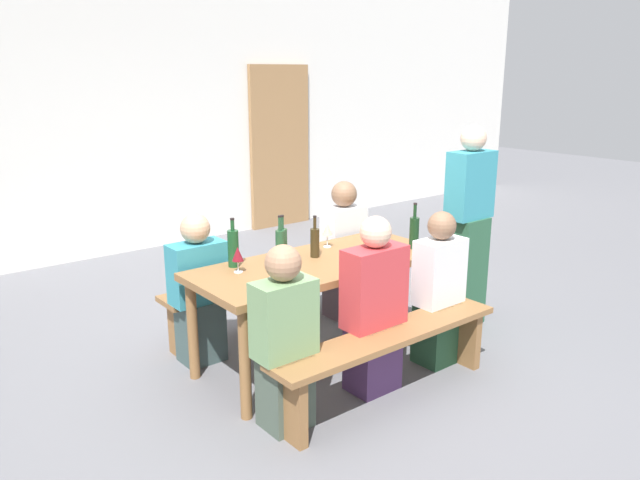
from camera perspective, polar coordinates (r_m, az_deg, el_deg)
ground_plane at (r=4.57m, az=0.00°, el=-10.95°), size 24.00×24.00×0.00m
back_wall at (r=7.32m, az=-18.57°, el=11.23°), size 14.00×0.20×3.20m
wooden_door at (r=8.25m, az=-3.71°, el=8.51°), size 0.90×0.06×2.10m
tasting_table at (r=4.32m, az=0.00°, el=-3.02°), size 1.82×0.77×0.75m
bench_near at (r=3.96m, az=6.33°, el=-9.79°), size 1.72×0.30×0.45m
bench_far at (r=4.94m, az=-5.01°, el=-4.54°), size 1.72×0.30×0.45m
wine_bottle_0 at (r=4.35m, az=-0.48°, el=-0.17°), size 0.06×0.06×0.30m
wine_bottle_1 at (r=4.32m, az=-3.48°, el=-0.25°), size 0.07×0.07×0.31m
wine_bottle_2 at (r=4.61m, az=8.65°, el=0.75°), size 0.07×0.07×0.34m
wine_bottle_3 at (r=4.21m, az=-3.68°, el=-0.54°), size 0.06×0.06×0.34m
wine_bottle_4 at (r=4.17m, az=-7.98°, el=-0.70°), size 0.07×0.07×0.33m
wine_glass_0 at (r=3.90m, az=-4.37°, el=-1.91°), size 0.07×0.07×0.16m
wine_glass_1 at (r=4.59m, az=0.68°, el=0.87°), size 0.07×0.07×0.17m
wine_glass_2 at (r=4.05m, az=-7.58°, el=-1.34°), size 0.08×0.08×0.17m
seated_guest_near_0 at (r=3.58m, az=-3.29°, el=-9.37°), size 0.36×0.24×1.11m
seated_guest_near_1 at (r=3.98m, az=4.97°, el=-6.47°), size 0.42×0.24×1.16m
seated_guest_near_2 at (r=4.42m, az=10.83°, el=-4.77°), size 0.36×0.24×1.11m
seated_guest_far_0 at (r=4.45m, az=-11.09°, el=-4.80°), size 0.39×0.24×1.08m
seated_guest_far_1 at (r=5.16m, az=2.17°, el=-1.17°), size 0.35×0.24×1.16m
standing_host at (r=5.10m, az=13.41°, el=0.86°), size 0.39×0.24×1.62m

